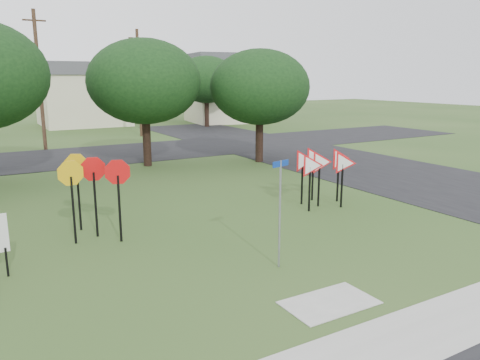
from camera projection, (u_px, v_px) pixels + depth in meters
name	position (u px, v px, depth m)	size (l,w,h in m)	color
ground	(268.00, 265.00, 12.12)	(140.00, 140.00, 0.00)	#2B481B
sidewalk	(395.00, 343.00, 8.57)	(30.00, 1.60, 0.02)	#9F9E97
street_right	(347.00, 163.00, 26.45)	(8.00, 50.00, 0.02)	black
street_far	(90.00, 156.00, 29.00)	(60.00, 8.00, 0.02)	black
curb_pad	(329.00, 303.00, 10.09)	(2.00, 1.20, 0.02)	#9F9E97
street_name_sign	(280.00, 207.00, 11.69)	(0.56, 0.16, 2.78)	gray
stop_sign_cluster	(90.00, 178.00, 13.83)	(1.96, 2.04, 2.49)	black
yield_sign_cluster	(321.00, 164.00, 17.52)	(2.74, 1.94, 2.17)	black
far_pole_a	(39.00, 80.00, 30.41)	(1.40, 0.24, 9.00)	#483221
far_pole_b	(139.00, 83.00, 37.77)	(1.40, 0.24, 8.50)	#483221
house_mid	(82.00, 94.00, 47.17)	(8.40, 8.40, 6.20)	beige
house_right	(223.00, 88.00, 50.56)	(8.30, 8.30, 7.20)	beige
tree_near_mid	(144.00, 82.00, 24.79)	(6.00, 6.00, 6.80)	black
tree_near_right	(260.00, 87.00, 26.11)	(5.60, 5.60, 6.33)	black
tree_far_right	(206.00, 80.00, 45.03)	(6.00, 6.00, 6.80)	black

